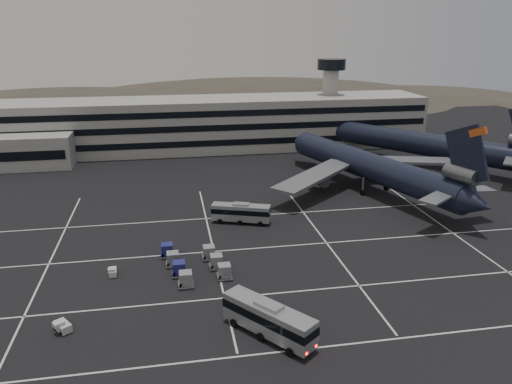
% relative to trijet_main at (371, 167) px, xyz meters
% --- Properties ---
extents(ground, '(260.00, 260.00, 0.00)m').
position_rel_trijet_main_xyz_m(ground, '(-29.09, -27.87, -5.25)').
color(ground, black).
rests_on(ground, ground).
extents(lane_markings, '(90.00, 55.62, 0.01)m').
position_rel_trijet_main_xyz_m(lane_markings, '(-28.14, -27.15, -5.24)').
color(lane_markings, silver).
rests_on(lane_markings, ground).
extents(terminal, '(125.00, 26.00, 24.00)m').
position_rel_trijet_main_xyz_m(terminal, '(-32.04, 43.27, 1.68)').
color(terminal, gray).
rests_on(terminal, ground).
extents(hills, '(352.00, 180.00, 44.00)m').
position_rel_trijet_main_xyz_m(hills, '(-11.10, 142.13, -17.32)').
color(hills, '#38332B').
rests_on(hills, ground).
extents(trijet_main, '(44.99, 56.16, 18.08)m').
position_rel_trijet_main_xyz_m(trijet_main, '(0.00, 0.00, 0.00)').
color(trijet_main, black).
rests_on(trijet_main, ground).
extents(trijet_far, '(39.90, 49.19, 18.08)m').
position_rel_trijet_main_xyz_m(trijet_far, '(21.48, 16.83, 0.18)').
color(trijet_far, black).
rests_on(trijet_far, ground).
extents(bus_near, '(9.35, 10.85, 4.13)m').
position_rel_trijet_main_xyz_m(bus_near, '(-31.22, -46.79, -2.99)').
color(bus_near, gray).
rests_on(bus_near, ground).
extents(bus_far, '(10.46, 5.66, 3.62)m').
position_rel_trijet_main_xyz_m(bus_far, '(-29.19, -12.92, -3.27)').
color(bus_far, gray).
rests_on(bus_far, ground).
extents(tug_a, '(1.36, 2.06, 1.25)m').
position_rel_trijet_main_xyz_m(tug_a, '(-49.60, -29.11, -4.69)').
color(tug_a, beige).
rests_on(tug_a, ground).
extents(tug_b, '(2.39, 2.60, 1.44)m').
position_rel_trijet_main_xyz_m(tug_b, '(-53.89, -41.81, -4.61)').
color(tug_b, beige).
rests_on(tug_b, ground).
extents(uld_cluster, '(10.19, 12.37, 2.02)m').
position_rel_trijet_main_xyz_m(uld_cluster, '(-38.48, -29.21, -4.26)').
color(uld_cluster, '#2D2D30').
rests_on(uld_cluster, ground).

